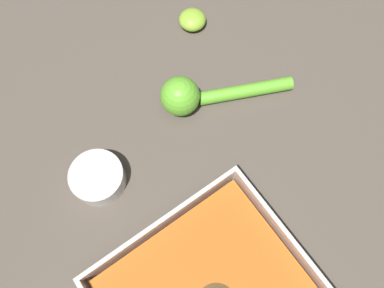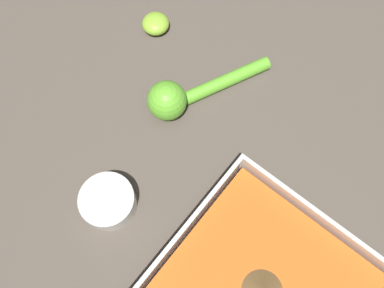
# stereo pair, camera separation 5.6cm
# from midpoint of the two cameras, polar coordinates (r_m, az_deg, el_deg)

# --- Properties ---
(ground_plane) EXTENTS (4.00, 4.00, 0.00)m
(ground_plane) POSITION_cam_midpoint_polar(r_m,az_deg,el_deg) (0.55, 2.99, -20.36)
(ground_plane) COLOR brown
(spice_bowl) EXTENTS (0.08, 0.08, 0.03)m
(spice_bowl) POSITION_cam_midpoint_polar(r_m,az_deg,el_deg) (0.57, -15.43, -8.82)
(spice_bowl) COLOR silver
(spice_bowl) RESTS_ON ground_plane
(lemon_squeezer) EXTENTS (0.21, 0.12, 0.06)m
(lemon_squeezer) POSITION_cam_midpoint_polar(r_m,az_deg,el_deg) (0.60, -4.27, 7.05)
(lemon_squeezer) COLOR #6BC633
(lemon_squeezer) RESTS_ON ground_plane
(lemon_half) EXTENTS (0.05, 0.05, 0.03)m
(lemon_half) POSITION_cam_midpoint_polar(r_m,az_deg,el_deg) (0.70, -7.95, 17.47)
(lemon_half) COLOR #93CC38
(lemon_half) RESTS_ON ground_plane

